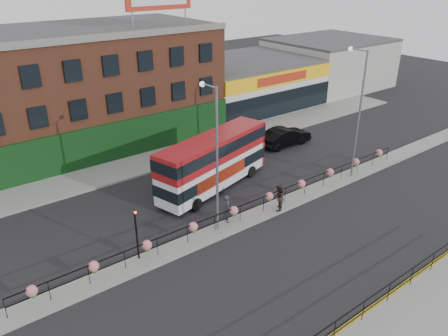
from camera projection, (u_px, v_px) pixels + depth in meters
ground at (252, 218)px, 28.63m from camera, size 120.00×120.00×0.00m
south_pavement at (423, 326)px, 19.97m from camera, size 60.00×4.00×0.15m
north_pavement at (160, 158)px, 37.24m from camera, size 60.00×4.00×0.15m
median at (252, 217)px, 28.60m from camera, size 60.00×1.60×0.15m
yellow_line_inner at (379, 299)px, 21.65m from camera, size 60.00×0.10×0.01m
yellow_line_outer at (383, 301)px, 21.52m from camera, size 60.00×0.10×0.01m
brick_building at (72, 89)px, 38.63m from camera, size 25.00×12.21×10.30m
supermarket at (245, 83)px, 50.65m from camera, size 15.00×12.25×5.30m
warehouse_east at (329, 63)px, 58.64m from camera, size 14.50×12.00×6.30m
median_railing at (252, 204)px, 28.19m from camera, size 30.04×0.56×1.23m
south_railing at (364, 306)px, 19.86m from camera, size 20.04×0.05×1.12m
double_decker_bus at (214, 157)px, 31.46m from camera, size 10.33×4.87×4.06m
car at (285, 137)px, 39.81m from camera, size 1.98×5.22×1.70m
pedestrian_a at (227, 209)px, 27.59m from camera, size 0.99×0.91×1.86m
pedestrian_b at (278, 198)px, 28.86m from camera, size 1.58×1.57×1.85m
lamp_column_west at (215, 148)px, 25.06m from camera, size 0.32×1.58×9.03m
lamp_column_east at (358, 104)px, 31.70m from camera, size 0.35×1.70×9.67m
traffic_light_median at (136, 223)px, 23.47m from camera, size 0.15×0.28×3.65m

